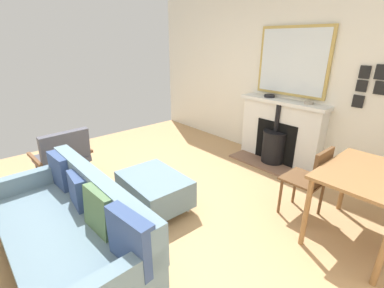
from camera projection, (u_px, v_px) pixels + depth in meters
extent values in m
cube|color=tan|center=(131.00, 211.00, 3.15)|extent=(5.41, 5.42, 0.01)
cube|color=silver|center=(274.00, 69.00, 4.28)|extent=(0.12, 5.42, 2.85)
cube|color=brown|center=(266.00, 165.00, 4.26)|extent=(0.38, 1.24, 0.03)
cube|color=silver|center=(280.00, 133.00, 4.28)|extent=(0.24, 1.31, 0.96)
cube|color=black|center=(276.00, 142.00, 4.27)|extent=(0.06, 0.69, 0.65)
cylinder|color=black|center=(274.00, 147.00, 4.27)|extent=(0.36, 0.36, 0.49)
cylinder|color=black|center=(276.00, 132.00, 4.18)|extent=(0.38, 0.38, 0.02)
cylinder|color=black|center=(277.00, 118.00, 4.10)|extent=(0.07, 0.07, 0.42)
cube|color=silver|center=(283.00, 102.00, 4.08)|extent=(0.29, 1.39, 0.05)
cube|color=tan|center=(293.00, 62.00, 3.94)|extent=(0.04, 1.11, 0.99)
cube|color=silver|center=(292.00, 62.00, 3.93)|extent=(0.01, 1.03, 0.91)
cylinder|color=black|center=(269.00, 96.00, 4.27)|extent=(0.16, 0.16, 0.04)
torus|color=black|center=(270.00, 95.00, 4.26)|extent=(0.16, 0.16, 0.01)
cylinder|color=#9E9384|center=(309.00, 103.00, 3.81)|extent=(0.12, 0.12, 0.04)
torus|color=#9E9384|center=(309.00, 102.00, 3.80)|extent=(0.13, 0.13, 0.01)
cylinder|color=#B2B2B7|center=(8.00, 232.00, 2.73)|extent=(0.04, 0.04, 0.10)
cylinder|color=#B2B2B7|center=(73.00, 207.00, 3.14)|extent=(0.04, 0.04, 0.10)
cube|color=slate|center=(65.00, 241.00, 2.31)|extent=(0.84, 1.89, 0.31)
cube|color=slate|center=(98.00, 193.00, 2.40)|extent=(0.17, 1.88, 0.36)
cube|color=slate|center=(32.00, 179.00, 2.83)|extent=(0.77, 0.13, 0.18)
cube|color=slate|center=(109.00, 285.00, 1.61)|extent=(0.77, 0.13, 0.18)
cube|color=#334775|center=(61.00, 171.00, 2.83)|extent=(0.14, 0.38, 0.37)
cube|color=#334775|center=(79.00, 191.00, 2.50)|extent=(0.15, 0.33, 0.33)
cube|color=#4C6B47|center=(100.00, 211.00, 2.17)|extent=(0.17, 0.38, 0.38)
cube|color=#334775|center=(131.00, 240.00, 1.83)|extent=(0.16, 0.42, 0.41)
cylinder|color=#B2B2B7|center=(124.00, 199.00, 3.31)|extent=(0.03, 0.03, 0.09)
cylinder|color=#B2B2B7|center=(153.00, 225.00, 2.83)|extent=(0.03, 0.03, 0.09)
cylinder|color=#B2B2B7|center=(157.00, 186.00, 3.59)|extent=(0.03, 0.03, 0.09)
cylinder|color=#B2B2B7|center=(188.00, 208.00, 3.12)|extent=(0.03, 0.03, 0.09)
cube|color=slate|center=(154.00, 189.00, 3.14)|extent=(0.62, 0.84, 0.31)
cube|color=brown|center=(75.00, 160.00, 4.07)|extent=(0.05, 0.05, 0.33)
cube|color=brown|center=(39.00, 171.00, 3.74)|extent=(0.05, 0.05, 0.33)
cube|color=brown|center=(89.00, 170.00, 3.75)|extent=(0.05, 0.05, 0.33)
cube|color=brown|center=(50.00, 183.00, 3.42)|extent=(0.05, 0.05, 0.33)
cube|color=#4C4C56|center=(62.00, 158.00, 3.68)|extent=(0.63, 0.59, 0.08)
cube|color=#4C4C56|center=(66.00, 147.00, 3.42)|extent=(0.61, 0.16, 0.41)
cube|color=brown|center=(83.00, 146.00, 3.85)|extent=(0.07, 0.53, 0.04)
cube|color=brown|center=(34.00, 159.00, 3.43)|extent=(0.07, 0.53, 0.04)
cylinder|color=olive|center=(344.00, 182.00, 3.06)|extent=(0.05, 0.05, 0.72)
cylinder|color=olive|center=(306.00, 213.00, 2.51)|extent=(0.05, 0.05, 0.72)
cylinder|color=olive|center=(384.00, 250.00, 2.07)|extent=(0.05, 0.05, 0.72)
cube|color=olive|center=(370.00, 174.00, 2.43)|extent=(0.99, 0.73, 0.03)
cylinder|color=brown|center=(295.00, 187.00, 3.23)|extent=(0.03, 0.03, 0.44)
cylinder|color=brown|center=(280.00, 196.00, 3.04)|extent=(0.03, 0.03, 0.44)
cylinder|color=brown|center=(321.00, 198.00, 3.01)|extent=(0.03, 0.03, 0.44)
cylinder|color=brown|center=(307.00, 209.00, 2.81)|extent=(0.03, 0.03, 0.44)
cube|color=brown|center=(304.00, 179.00, 2.94)|extent=(0.40, 0.40, 0.02)
cube|color=brown|center=(322.00, 168.00, 2.75)|extent=(0.36, 0.04, 0.38)
cube|color=black|center=(365.00, 72.00, 3.30)|extent=(0.02, 0.12, 0.16)
cube|color=black|center=(381.00, 72.00, 3.17)|extent=(0.02, 0.13, 0.17)
cube|color=black|center=(362.00, 86.00, 3.36)|extent=(0.02, 0.12, 0.14)
cube|color=black|center=(381.00, 88.00, 3.21)|extent=(0.02, 0.14, 0.16)
cube|color=black|center=(358.00, 101.00, 3.43)|extent=(0.02, 0.13, 0.16)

